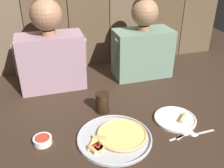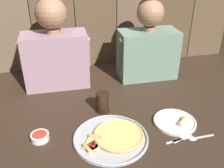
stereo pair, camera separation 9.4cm
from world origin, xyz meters
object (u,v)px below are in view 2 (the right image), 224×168
(dipping_bowl, at_px, (40,137))
(pizza_tray, at_px, (113,137))
(dinner_plate, at_px, (175,122))
(diner_right, at_px, (148,44))
(diner_left, at_px, (55,47))
(drinking_glass, at_px, (102,102))

(dipping_bowl, bearing_deg, pizza_tray, -10.82)
(dinner_plate, xyz_separation_m, diner_right, (0.03, 0.58, 0.24))
(pizza_tray, distance_m, dinner_plate, 0.36)
(dipping_bowl, bearing_deg, diner_right, 37.04)
(diner_left, distance_m, diner_right, 0.64)
(drinking_glass, bearing_deg, diner_left, 122.39)
(pizza_tray, distance_m, dipping_bowl, 0.37)
(dipping_bowl, xyz_separation_m, diner_right, (0.75, 0.57, 0.23))
(pizza_tray, height_order, dipping_bowl, dipping_bowl)
(diner_left, relative_size, diner_right, 1.06)
(dinner_plate, distance_m, diner_left, 0.88)
(dipping_bowl, bearing_deg, dinner_plate, -1.26)
(drinking_glass, height_order, diner_right, diner_right)
(drinking_glass, relative_size, diner_left, 0.20)
(pizza_tray, xyz_separation_m, diner_right, (0.39, 0.63, 0.24))
(dinner_plate, distance_m, dipping_bowl, 0.72)
(pizza_tray, xyz_separation_m, drinking_glass, (-0.01, 0.26, 0.05))
(dinner_plate, xyz_separation_m, drinking_glass, (-0.37, 0.20, 0.05))
(dinner_plate, bearing_deg, diner_right, 86.74)
(dinner_plate, bearing_deg, pizza_tray, -171.59)
(pizza_tray, xyz_separation_m, dinner_plate, (0.36, 0.05, -0.00))
(diner_left, height_order, diner_right, diner_left)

